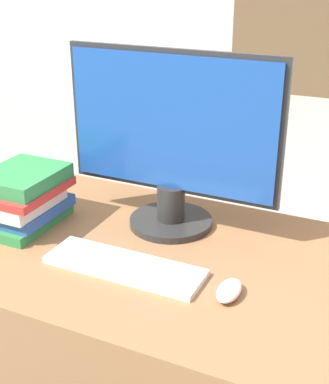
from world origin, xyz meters
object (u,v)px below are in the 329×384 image
object	(u,v)px
keyboard	(124,266)
mouse	(229,291)
monitor	(172,140)
book_stack	(24,198)

from	to	relation	value
keyboard	mouse	xyz separation A→B (m)	(0.28, -0.00, 0.01)
keyboard	mouse	world-z (taller)	mouse
monitor	mouse	distance (m)	0.46
monitor	book_stack	distance (m)	0.46
monitor	mouse	bearing A→B (deg)	-45.29
monitor	keyboard	bearing A→B (deg)	-91.17
monitor	keyboard	distance (m)	0.37
keyboard	book_stack	xyz separation A→B (m)	(-0.38, 0.10, 0.08)
book_stack	keyboard	bearing A→B (deg)	-14.05
keyboard	book_stack	size ratio (longest dim) A/B	1.61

